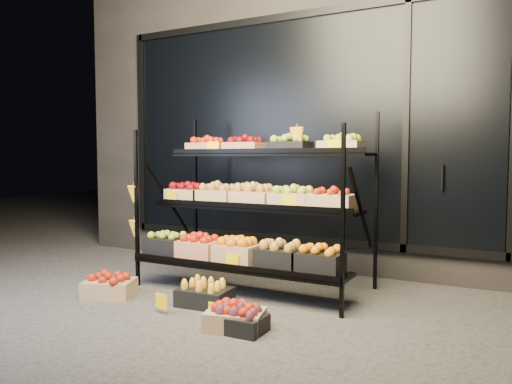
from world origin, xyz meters
The scene contains 9 objects.
ground centered at (0.00, 0.00, 0.00)m, with size 24.00×24.00×0.00m, color #514F4C.
building centered at (0.00, 2.59, 1.75)m, with size 6.00×2.08×3.50m.
display_rack centered at (-0.02, 0.60, 0.79)m, with size 2.18×1.02×1.66m.
tag_floor_a centered at (-0.27, -0.40, 0.06)m, with size 0.13×0.01×0.12m, color #FFC900.
tag_floor_b centered at (0.25, -0.40, 0.06)m, with size 0.13×0.01×0.12m, color #FFC900.
floor_crate_left centered at (-1.00, -0.22, 0.10)m, with size 0.51×0.45×0.21m.
floor_crate_midleft centered at (-0.09, -0.05, 0.10)m, with size 0.45×0.35×0.21m.
floor_crate_midright centered at (0.43, -0.43, 0.10)m, with size 0.47×0.39×0.20m.
floor_crate_right centered at (0.49, -0.46, 0.09)m, with size 0.36×0.27×0.19m.
Camera 1 is at (2.23, -3.46, 1.24)m, focal length 35.00 mm.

